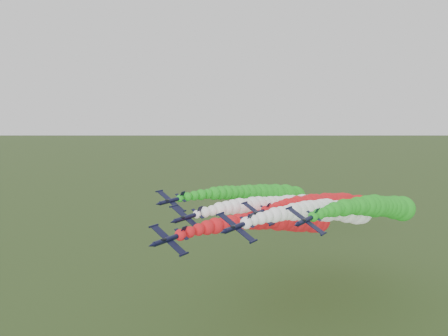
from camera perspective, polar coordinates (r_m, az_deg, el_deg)
The scene contains 6 objects.
jet_lead at distance 132.58m, azimuth 8.54°, elevation -6.74°, with size 13.98×75.58×15.63m.
jet_inner_left at distance 145.78m, azimuth 9.03°, elevation -4.93°, with size 14.15×75.74×15.79m.
jet_inner_right at distance 134.49m, azimuth 14.25°, elevation -5.51°, with size 13.70×75.29×15.34m.
jet_outer_left at distance 159.20m, azimuth 6.09°, elevation -3.45°, with size 14.04×75.64×15.69m.
jet_outer_right at distance 144.15m, azimuth 19.92°, elevation -4.83°, with size 14.26×75.85×15.90m.
jet_trail at distance 157.61m, azimuth 14.42°, elevation -4.49°, with size 13.84×75.43×15.48m.
Camera 1 is at (61.85, -70.92, 60.88)m, focal length 35.00 mm.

